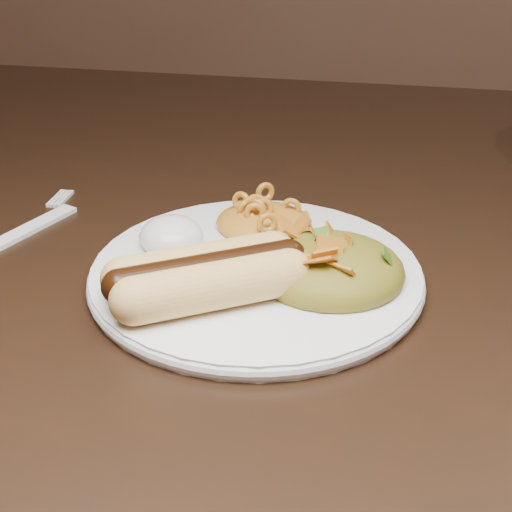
# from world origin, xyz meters

# --- Properties ---
(table) EXTENTS (1.60, 0.90, 0.75)m
(table) POSITION_xyz_m (0.00, 0.00, 0.66)
(table) COLOR black
(table) RESTS_ON floor
(plate) EXTENTS (0.26, 0.26, 0.01)m
(plate) POSITION_xyz_m (-0.04, -0.11, 0.76)
(plate) COLOR white
(plate) RESTS_ON table
(hotdog) EXTENTS (0.12, 0.12, 0.03)m
(hotdog) POSITION_xyz_m (-0.06, -0.15, 0.78)
(hotdog) COLOR #FBD961
(hotdog) RESTS_ON plate
(mac_and_cheese) EXTENTS (0.09, 0.08, 0.03)m
(mac_and_cheese) POSITION_xyz_m (-0.04, -0.04, 0.78)
(mac_and_cheese) COLOR #CC8737
(mac_and_cheese) RESTS_ON plate
(sour_cream) EXTENTS (0.05, 0.05, 0.03)m
(sour_cream) POSITION_xyz_m (-0.11, -0.08, 0.78)
(sour_cream) COLOR white
(sour_cream) RESTS_ON plate
(taco_salad) EXTENTS (0.11, 0.10, 0.05)m
(taco_salad) POSITION_xyz_m (0.02, -0.11, 0.78)
(taco_salad) COLOR #A56C14
(taco_salad) RESTS_ON plate
(fork) EXTENTS (0.07, 0.13, 0.00)m
(fork) POSITION_xyz_m (-0.24, -0.06, 0.75)
(fork) COLOR white
(fork) RESTS_ON table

